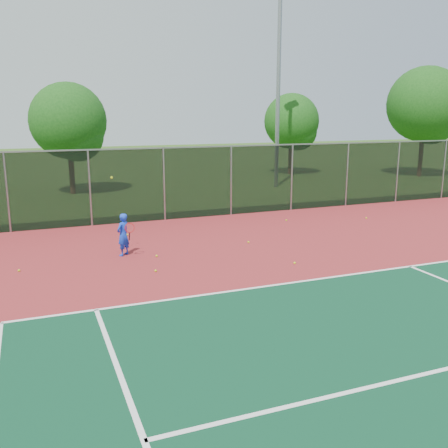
# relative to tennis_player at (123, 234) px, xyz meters

# --- Properties ---
(ground) EXTENTS (120.00, 120.00, 0.00)m
(ground) POSITION_rel_tennis_player_xyz_m (5.59, -7.26, -0.70)
(ground) COLOR #2C5217
(ground) RESTS_ON ground
(court_apron) EXTENTS (30.00, 20.00, 0.02)m
(court_apron) POSITION_rel_tennis_player_xyz_m (5.59, -5.26, -0.69)
(court_apron) COLOR maroon
(court_apron) RESTS_ON ground
(fence_back) EXTENTS (30.00, 0.06, 3.03)m
(fence_back) POSITION_rel_tennis_player_xyz_m (5.59, 4.74, 0.86)
(fence_back) COLOR black
(fence_back) RESTS_ON court_apron
(tennis_player) EXTENTS (0.59, 0.70, 2.51)m
(tennis_player) POSITION_rel_tennis_player_xyz_m (0.00, 0.00, 0.00)
(tennis_player) COLOR blue
(tennis_player) RESTS_ON court_apron
(practice_ball_0) EXTENTS (0.07, 0.07, 0.07)m
(practice_ball_0) POSITION_rel_tennis_player_xyz_m (4.56, -2.79, -0.64)
(practice_ball_0) COLOR #C6DD19
(practice_ball_0) RESTS_ON court_apron
(practice_ball_1) EXTENTS (0.07, 0.07, 0.07)m
(practice_ball_1) POSITION_rel_tennis_player_xyz_m (0.58, 2.52, -0.64)
(practice_ball_1) COLOR #C6DD19
(practice_ball_1) RESTS_ON court_apron
(practice_ball_2) EXTENTS (0.07, 0.07, 0.07)m
(practice_ball_2) POSITION_rel_tennis_player_xyz_m (0.92, -0.56, -0.64)
(practice_ball_2) COLOR #C6DD19
(practice_ball_2) RESTS_ON court_apron
(practice_ball_3) EXTENTS (0.07, 0.07, 0.07)m
(practice_ball_3) POSITION_rel_tennis_player_xyz_m (4.28, -0.06, -0.64)
(practice_ball_3) COLOR #C6DD19
(practice_ball_3) RESTS_ON court_apron
(practice_ball_4) EXTENTS (0.07, 0.07, 0.07)m
(practice_ball_4) POSITION_rel_tennis_player_xyz_m (7.22, 2.65, -0.64)
(practice_ball_4) COLOR #C6DD19
(practice_ball_4) RESTS_ON court_apron
(practice_ball_5) EXTENTS (0.07, 0.07, 0.07)m
(practice_ball_5) POSITION_rel_tennis_player_xyz_m (10.59, 1.78, -0.64)
(practice_ball_5) COLOR #C6DD19
(practice_ball_5) RESTS_ON court_apron
(practice_ball_6) EXTENTS (0.07, 0.07, 0.07)m
(practice_ball_6) POSITION_rel_tennis_player_xyz_m (0.53, -2.01, -0.64)
(practice_ball_6) COLOR #C6DD19
(practice_ball_6) RESTS_ON court_apron
(practice_ball_7) EXTENTS (0.07, 0.07, 0.07)m
(practice_ball_7) POSITION_rel_tennis_player_xyz_m (-3.08, -0.57, -0.64)
(practice_ball_7) COLOR #C6DD19
(practice_ball_7) RESTS_ON court_apron
(floodlight_n) EXTENTS (0.90, 0.40, 13.11)m
(floodlight_n) POSITION_rel_tennis_player_xyz_m (11.38, 11.67, 6.64)
(floodlight_n) COLOR gray
(floodlight_n) RESTS_ON ground
(tree_back_left) EXTENTS (4.12, 4.12, 6.05)m
(tree_back_left) POSITION_rel_tennis_player_xyz_m (-0.29, 13.35, 3.09)
(tree_back_left) COLOR #3A2815
(tree_back_left) RESTS_ON ground
(tree_back_mid) EXTENTS (3.94, 3.94, 5.79)m
(tree_back_mid) POSITION_rel_tennis_player_xyz_m (15.37, 16.92, 2.93)
(tree_back_mid) COLOR #3A2815
(tree_back_mid) RESTS_ON ground
(tree_back_right) EXTENTS (5.14, 5.14, 7.55)m
(tree_back_right) POSITION_rel_tennis_player_xyz_m (23.30, 12.46, 4.04)
(tree_back_right) COLOR #3A2815
(tree_back_right) RESTS_ON ground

